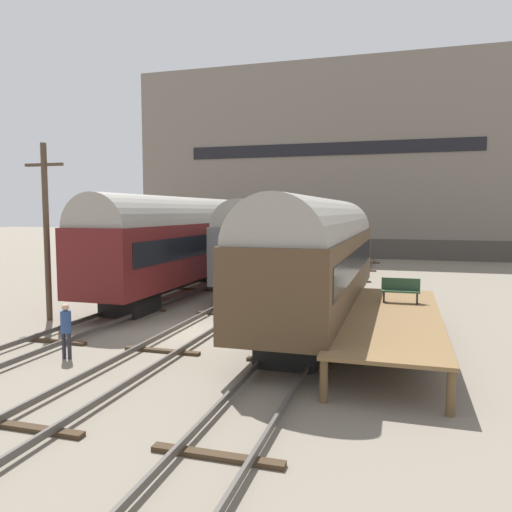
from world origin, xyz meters
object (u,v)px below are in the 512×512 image
at_px(train_car_maroon, 183,239).
at_px(bench, 401,290).
at_px(train_car_brown, 319,254).
at_px(utility_pole, 46,229).
at_px(person_worker, 66,326).
at_px(train_car_grey, 280,237).

bearing_deg(train_car_maroon, bench, -26.54).
relative_size(train_car_brown, utility_pole, 2.09).
relative_size(person_worker, utility_pole, 0.24).
bearing_deg(utility_pole, train_car_brown, 12.35).
bearing_deg(train_car_grey, train_car_maroon, -128.49).
bearing_deg(bench, train_car_brown, 172.50).
bearing_deg(person_worker, train_car_brown, 45.67).
bearing_deg(train_car_grey, person_worker, -98.13).
xyz_separation_m(train_car_brown, bench, (3.15, -0.42, -1.23)).
relative_size(train_car_grey, person_worker, 10.03).
height_order(train_car_grey, bench, train_car_grey).
xyz_separation_m(bench, person_worker, (-9.85, -6.44, -0.59)).
bearing_deg(train_car_maroon, train_car_brown, -32.52).
xyz_separation_m(train_car_grey, person_worker, (-2.50, -17.49, -1.90)).
distance_m(train_car_brown, bench, 3.41).
xyz_separation_m(train_car_maroon, person_worker, (1.70, -12.21, -1.98)).
distance_m(bench, utility_pole, 14.39).
relative_size(train_car_brown, bench, 10.95).
xyz_separation_m(train_car_maroon, bench, (11.55, -5.77, -1.39)).
relative_size(train_car_brown, person_worker, 8.87).
distance_m(train_car_maroon, train_car_brown, 9.96).
bearing_deg(person_worker, utility_pole, 133.54).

